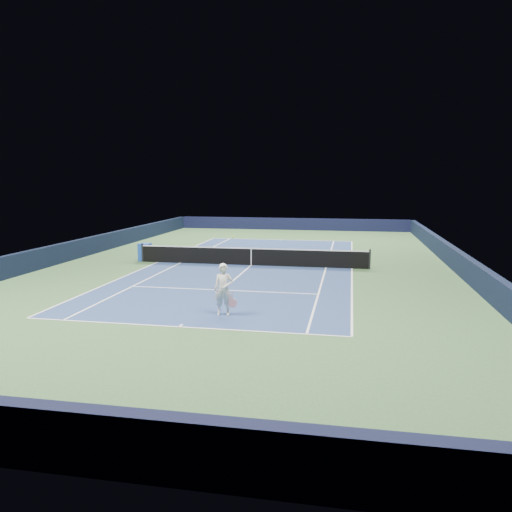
# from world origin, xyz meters

# --- Properties ---
(ground) EXTENTS (40.00, 40.00, 0.00)m
(ground) POSITION_xyz_m (0.00, 0.00, 0.00)
(ground) COLOR #35572F
(ground) RESTS_ON ground
(wall_far) EXTENTS (22.00, 0.35, 1.10)m
(wall_far) POSITION_xyz_m (0.00, 19.82, 0.55)
(wall_far) COLOR black
(wall_far) RESTS_ON ground
(wall_near) EXTENTS (22.00, 0.35, 1.10)m
(wall_near) POSITION_xyz_m (0.00, -19.82, 0.55)
(wall_near) COLOR black
(wall_near) RESTS_ON ground
(wall_right) EXTENTS (0.35, 40.00, 1.10)m
(wall_right) POSITION_xyz_m (10.82, 0.00, 0.55)
(wall_right) COLOR black
(wall_right) RESTS_ON ground
(wall_left) EXTENTS (0.35, 40.00, 1.10)m
(wall_left) POSITION_xyz_m (-10.82, 0.00, 0.55)
(wall_left) COLOR black
(wall_left) RESTS_ON ground
(court_surface) EXTENTS (10.97, 23.77, 0.01)m
(court_surface) POSITION_xyz_m (0.00, 0.00, 0.00)
(court_surface) COLOR navy
(court_surface) RESTS_ON ground
(baseline_far) EXTENTS (10.97, 0.08, 0.00)m
(baseline_far) POSITION_xyz_m (0.00, 11.88, 0.01)
(baseline_far) COLOR white
(baseline_far) RESTS_ON ground
(baseline_near) EXTENTS (10.97, 0.08, 0.00)m
(baseline_near) POSITION_xyz_m (0.00, -11.88, 0.01)
(baseline_near) COLOR white
(baseline_near) RESTS_ON ground
(sideline_doubles_right) EXTENTS (0.08, 23.77, 0.00)m
(sideline_doubles_right) POSITION_xyz_m (5.49, 0.00, 0.01)
(sideline_doubles_right) COLOR white
(sideline_doubles_right) RESTS_ON ground
(sideline_doubles_left) EXTENTS (0.08, 23.77, 0.00)m
(sideline_doubles_left) POSITION_xyz_m (-5.49, 0.00, 0.01)
(sideline_doubles_left) COLOR white
(sideline_doubles_left) RESTS_ON ground
(sideline_singles_right) EXTENTS (0.08, 23.77, 0.00)m
(sideline_singles_right) POSITION_xyz_m (4.12, 0.00, 0.01)
(sideline_singles_right) COLOR white
(sideline_singles_right) RESTS_ON ground
(sideline_singles_left) EXTENTS (0.08, 23.77, 0.00)m
(sideline_singles_left) POSITION_xyz_m (-4.12, 0.00, 0.01)
(sideline_singles_left) COLOR white
(sideline_singles_left) RESTS_ON ground
(service_line_far) EXTENTS (8.23, 0.08, 0.00)m
(service_line_far) POSITION_xyz_m (0.00, 6.40, 0.01)
(service_line_far) COLOR white
(service_line_far) RESTS_ON ground
(service_line_near) EXTENTS (8.23, 0.08, 0.00)m
(service_line_near) POSITION_xyz_m (0.00, -6.40, 0.01)
(service_line_near) COLOR white
(service_line_near) RESTS_ON ground
(center_service_line) EXTENTS (0.08, 12.80, 0.00)m
(center_service_line) POSITION_xyz_m (0.00, 0.00, 0.01)
(center_service_line) COLOR white
(center_service_line) RESTS_ON ground
(center_mark_far) EXTENTS (0.08, 0.30, 0.00)m
(center_mark_far) POSITION_xyz_m (0.00, 11.73, 0.01)
(center_mark_far) COLOR white
(center_mark_far) RESTS_ON ground
(center_mark_near) EXTENTS (0.08, 0.30, 0.00)m
(center_mark_near) POSITION_xyz_m (0.00, -11.73, 0.01)
(center_mark_near) COLOR white
(center_mark_near) RESTS_ON ground
(tennis_net) EXTENTS (12.90, 0.10, 1.07)m
(tennis_net) POSITION_xyz_m (0.00, 0.00, 0.50)
(tennis_net) COLOR black
(tennis_net) RESTS_ON ground
(sponsor_cube) EXTENTS (0.69, 0.64, 1.03)m
(sponsor_cube) POSITION_xyz_m (-6.40, 0.34, 0.51)
(sponsor_cube) COLOR blue
(sponsor_cube) RESTS_ON ground
(tennis_player) EXTENTS (0.83, 1.28, 2.67)m
(tennis_player) POSITION_xyz_m (1.06, -10.21, 0.92)
(tennis_player) COLOR white
(tennis_player) RESTS_ON ground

